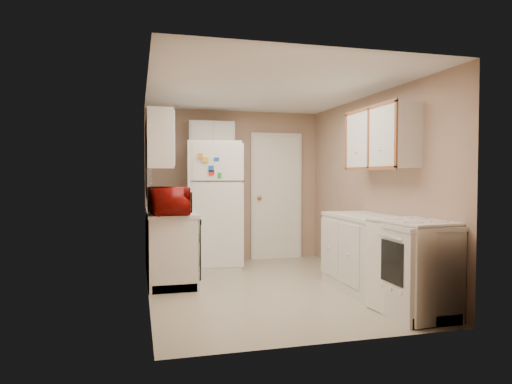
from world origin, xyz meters
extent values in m
plane|color=#C2B699|center=(0.00, 0.00, 0.00)|extent=(3.80, 3.80, 0.00)
plane|color=white|center=(0.00, 0.00, 2.40)|extent=(3.80, 3.80, 0.00)
plane|color=tan|center=(-1.40, 0.00, 1.20)|extent=(3.80, 3.80, 0.00)
plane|color=tan|center=(1.40, 0.00, 1.20)|extent=(3.80, 3.80, 0.00)
plane|color=tan|center=(0.00, 1.90, 1.20)|extent=(2.80, 2.80, 0.00)
plane|color=tan|center=(0.00, -1.90, 1.20)|extent=(2.80, 2.80, 0.00)
cube|color=silver|center=(-1.10, 0.90, 0.45)|extent=(0.60, 1.80, 0.90)
cube|color=black|center=(-0.81, 0.30, 0.49)|extent=(0.03, 0.58, 0.72)
cube|color=gray|center=(-1.10, 1.05, 0.86)|extent=(0.54, 0.74, 0.16)
imported|color=#780905|center=(-1.15, 0.22, 1.05)|extent=(0.64, 0.42, 0.40)
imported|color=silver|center=(-1.15, 1.50, 1.00)|extent=(0.12, 0.12, 0.20)
cube|color=silver|center=(-1.36, 1.05, 1.60)|extent=(0.10, 0.98, 1.08)
cube|color=silver|center=(-1.25, 0.22, 1.80)|extent=(0.30, 0.45, 0.70)
cube|color=white|center=(-0.40, 1.49, 0.93)|extent=(0.85, 0.84, 1.87)
cube|color=silver|center=(-0.40, 1.75, 2.00)|extent=(0.70, 0.30, 0.40)
cube|color=white|center=(0.70, 1.86, 1.02)|extent=(0.86, 0.06, 2.08)
cube|color=silver|center=(1.10, -0.80, 0.45)|extent=(0.60, 2.00, 0.90)
cube|color=white|center=(1.13, -1.40, 0.47)|extent=(0.71, 0.84, 0.94)
cube|color=silver|center=(1.25, -0.50, 1.80)|extent=(0.30, 1.20, 0.70)
camera|label=1|loc=(-1.51, -5.30, 1.37)|focal=32.00mm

